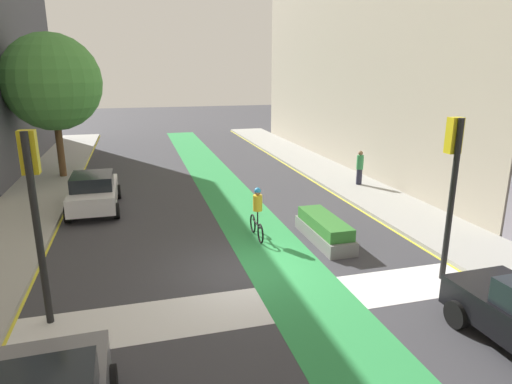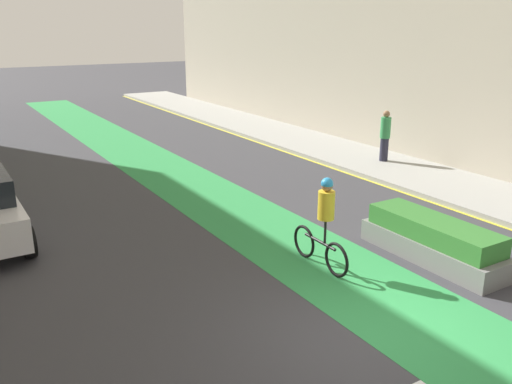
{
  "view_description": "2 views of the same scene",
  "coord_description": "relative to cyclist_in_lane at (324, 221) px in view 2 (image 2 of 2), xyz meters",
  "views": [
    {
      "loc": [
        -2.92,
        -11.48,
        5.7
      ],
      "look_at": [
        1.38,
        4.11,
        1.19
      ],
      "focal_mm": 30.86,
      "sensor_mm": 36.0,
      "label": 1
    },
    {
      "loc": [
        -5.2,
        -5.24,
        4.59
      ],
      "look_at": [
        0.38,
        3.94,
        1.24
      ],
      "focal_mm": 37.98,
      "sensor_mm": 36.0,
      "label": 2
    }
  ],
  "objects": [
    {
      "name": "ground_plane",
      "position": [
        -0.94,
        -2.38,
        -0.97
      ],
      "size": [
        120.0,
        120.0,
        0.0
      ],
      "primitive_type": "plane",
      "color": "#38383D"
    },
    {
      "name": "pedestrian_sidewalk_right_a",
      "position": [
        6.78,
        5.35,
        0.05
      ],
      "size": [
        0.34,
        0.34,
        1.7
      ],
      "color": "#262638",
      "rests_on": "sidewalk_right"
    },
    {
      "name": "bike_lane_paint",
      "position": [
        0.17,
        -2.38,
        -0.97
      ],
      "size": [
        2.4,
        60.0,
        0.01
      ],
      "primitive_type": "cube",
      "color": "#2D8C47",
      "rests_on": "ground_plane"
    },
    {
      "name": "median_planter",
      "position": [
        2.17,
        -0.82,
        -0.57
      ],
      "size": [
        0.97,
        3.15,
        0.85
      ],
      "color": "slate",
      "rests_on": "ground_plane"
    },
    {
      "name": "cyclist_in_lane",
      "position": [
        0.0,
        0.0,
        0.0
      ],
      "size": [
        0.32,
        1.73,
        1.86
      ],
      "color": "black",
      "rests_on": "ground_plane"
    }
  ]
}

